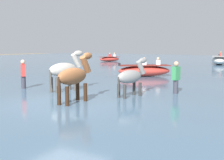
{
  "coord_description": "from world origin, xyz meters",
  "views": [
    {
      "loc": [
        6.44,
        -7.7,
        2.24
      ],
      "look_at": [
        0.16,
        2.91,
        0.84
      ],
      "focal_mm": 48.18,
      "sensor_mm": 36.0,
      "label": 1
    }
  ],
  "objects": [
    {
      "name": "water_surface",
      "position": [
        0.0,
        10.0,
        0.17
      ],
      "size": [
        90.0,
        90.0,
        0.34
      ],
      "primitive_type": "cube",
      "color": "slate",
      "rests_on": "ground"
    },
    {
      "name": "ground_plane",
      "position": [
        0.0,
        0.0,
        0.0
      ],
      "size": [
        120.0,
        120.0,
        0.0
      ],
      "primitive_type": "plane",
      "color": "#84755B"
    },
    {
      "name": "boat_mid_outer",
      "position": [
        0.17,
        24.74,
        0.76
      ],
      "size": [
        2.28,
        4.34,
        1.33
      ],
      "color": "silver",
      "rests_on": "water_surface"
    },
    {
      "name": "person_onlooker_left",
      "position": [
        -3.82,
        1.81,
        0.87
      ],
      "size": [
        0.37,
        0.36,
        1.63
      ],
      "color": "#383842",
      "rests_on": "ground"
    },
    {
      "name": "boat_near_port",
      "position": [
        -12.72,
        24.07,
        0.63
      ],
      "size": [
        2.21,
        2.76,
        1.05
      ],
      "color": "#BC382D",
      "rests_on": "water_surface"
    },
    {
      "name": "horse_trailing_pinto",
      "position": [
        -1.67,
        2.1,
        1.21
      ],
      "size": [
        0.71,
        1.88,
        2.04
      ],
      "color": "beige",
      "rests_on": "ground"
    },
    {
      "name": "person_onlooker_right",
      "position": [
        2.57,
        3.88,
        0.87
      ],
      "size": [
        0.29,
        0.36,
        1.63
      ],
      "color": "#383842",
      "rests_on": "ground"
    },
    {
      "name": "horse_lead_grey",
      "position": [
        1.35,
        2.3,
        1.05
      ],
      "size": [
        0.71,
        1.64,
        1.78
      ],
      "color": "gray",
      "rests_on": "ground"
    },
    {
      "name": "horse_flank_chestnut",
      "position": [
        0.25,
        0.25,
        1.19
      ],
      "size": [
        0.49,
        1.84,
        2.01
      ],
      "color": "brown",
      "rests_on": "ground"
    },
    {
      "name": "boat_distant_east",
      "position": [
        -1.4,
        9.54,
        0.7
      ],
      "size": [
        3.36,
        2.89,
        1.19
      ],
      "color": "#BC382D",
      "rests_on": "water_surface"
    }
  ]
}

